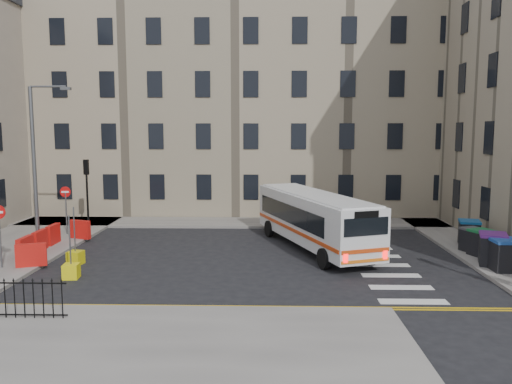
{
  "coord_description": "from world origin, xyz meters",
  "views": [
    {
      "loc": [
        -1.11,
        -23.01,
        5.96
      ],
      "look_at": [
        -1.69,
        1.05,
        3.0
      ],
      "focal_mm": 35.0,
      "sensor_mm": 36.0,
      "label": 1
    }
  ],
  "objects_px": {
    "wheelie_bin_b": "(493,249)",
    "wheelie_bin_e": "(469,233)",
    "wheelie_bin_d": "(473,240)",
    "bus": "(313,218)",
    "wheelie_bin_c": "(483,243)",
    "bollard_yellow": "(71,271)",
    "wheelie_bin_a": "(504,255)",
    "streetlamp": "(34,163)",
    "bollard_chevron": "(76,258)"
  },
  "relations": [
    {
      "from": "wheelie_bin_b",
      "to": "wheelie_bin_e",
      "type": "bearing_deg",
      "value": 101.72
    },
    {
      "from": "wheelie_bin_d",
      "to": "bus",
      "type": "bearing_deg",
      "value": 152.46
    },
    {
      "from": "wheelie_bin_c",
      "to": "bollard_yellow",
      "type": "distance_m",
      "value": 18.36
    },
    {
      "from": "wheelie_bin_c",
      "to": "wheelie_bin_d",
      "type": "distance_m",
      "value": 0.88
    },
    {
      "from": "wheelie_bin_a",
      "to": "wheelie_bin_d",
      "type": "bearing_deg",
      "value": 89.13
    },
    {
      "from": "bus",
      "to": "bollard_yellow",
      "type": "height_order",
      "value": "bus"
    },
    {
      "from": "wheelie_bin_a",
      "to": "wheelie_bin_e",
      "type": "xyz_separation_m",
      "value": [
        0.42,
        4.68,
        -0.03
      ]
    },
    {
      "from": "wheelie_bin_e",
      "to": "bollard_yellow",
      "type": "distance_m",
      "value": 19.18
    },
    {
      "from": "streetlamp",
      "to": "bus",
      "type": "height_order",
      "value": "streetlamp"
    },
    {
      "from": "wheelie_bin_c",
      "to": "wheelie_bin_e",
      "type": "height_order",
      "value": "wheelie_bin_e"
    },
    {
      "from": "wheelie_bin_c",
      "to": "bollard_yellow",
      "type": "height_order",
      "value": "wheelie_bin_c"
    },
    {
      "from": "wheelie_bin_e",
      "to": "bollard_yellow",
      "type": "height_order",
      "value": "wheelie_bin_e"
    },
    {
      "from": "streetlamp",
      "to": "wheelie_bin_a",
      "type": "bearing_deg",
      "value": -11.46
    },
    {
      "from": "bus",
      "to": "bollard_chevron",
      "type": "relative_size",
      "value": 17.22
    },
    {
      "from": "streetlamp",
      "to": "wheelie_bin_c",
      "type": "xyz_separation_m",
      "value": [
        21.92,
        -2.0,
        -3.57
      ]
    },
    {
      "from": "bus",
      "to": "wheelie_bin_e",
      "type": "bearing_deg",
      "value": -16.8
    },
    {
      "from": "bus",
      "to": "bollard_chevron",
      "type": "height_order",
      "value": "bus"
    },
    {
      "from": "wheelie_bin_a",
      "to": "wheelie_bin_e",
      "type": "bearing_deg",
      "value": 84.95
    },
    {
      "from": "bus",
      "to": "wheelie_bin_e",
      "type": "xyz_separation_m",
      "value": [
        7.99,
        0.39,
        -0.81
      ]
    },
    {
      "from": "wheelie_bin_d",
      "to": "wheelie_bin_e",
      "type": "xyz_separation_m",
      "value": [
        0.37,
        1.4,
        0.06
      ]
    },
    {
      "from": "streetlamp",
      "to": "wheelie_bin_d",
      "type": "bearing_deg",
      "value": -2.95
    },
    {
      "from": "wheelie_bin_e",
      "to": "bollard_yellow",
      "type": "relative_size",
      "value": 2.28
    },
    {
      "from": "wheelie_bin_b",
      "to": "bollard_chevron",
      "type": "relative_size",
      "value": 2.6
    },
    {
      "from": "wheelie_bin_c",
      "to": "bollard_chevron",
      "type": "xyz_separation_m",
      "value": [
        -18.66,
        -1.37,
        -0.47
      ]
    },
    {
      "from": "wheelie_bin_a",
      "to": "wheelie_bin_e",
      "type": "distance_m",
      "value": 4.7
    },
    {
      "from": "wheelie_bin_e",
      "to": "bollard_yellow",
      "type": "xyz_separation_m",
      "value": [
        -18.27,
        -5.79,
        -0.49
      ]
    },
    {
      "from": "streetlamp",
      "to": "bollard_yellow",
      "type": "height_order",
      "value": "streetlamp"
    },
    {
      "from": "streetlamp",
      "to": "bollard_yellow",
      "type": "relative_size",
      "value": 13.57
    },
    {
      "from": "wheelie_bin_a",
      "to": "streetlamp",
      "type": "bearing_deg",
      "value": 168.63
    },
    {
      "from": "streetlamp",
      "to": "wheelie_bin_c",
      "type": "distance_m",
      "value": 22.3
    },
    {
      "from": "wheelie_bin_b",
      "to": "wheelie_bin_d",
      "type": "xyz_separation_m",
      "value": [
        0.15,
        2.44,
        -0.13
      ]
    },
    {
      "from": "wheelie_bin_a",
      "to": "bollard_chevron",
      "type": "relative_size",
      "value": 2.22
    },
    {
      "from": "wheelie_bin_b",
      "to": "wheelie_bin_c",
      "type": "xyz_separation_m",
      "value": [
        0.25,
        1.57,
        -0.09
      ]
    },
    {
      "from": "wheelie_bin_c",
      "to": "bollard_chevron",
      "type": "relative_size",
      "value": 2.33
    },
    {
      "from": "wheelie_bin_e",
      "to": "streetlamp",
      "type": "bearing_deg",
      "value": -164.4
    },
    {
      "from": "bus",
      "to": "wheelie_bin_d",
      "type": "relative_size",
      "value": 8.04
    },
    {
      "from": "bollard_yellow",
      "to": "streetlamp",
      "type": "bearing_deg",
      "value": 125.31
    },
    {
      "from": "wheelie_bin_a",
      "to": "wheelie_bin_b",
      "type": "distance_m",
      "value": 0.85
    },
    {
      "from": "wheelie_bin_a",
      "to": "wheelie_bin_d",
      "type": "distance_m",
      "value": 3.29
    },
    {
      "from": "bus",
      "to": "streetlamp",
      "type": "bearing_deg",
      "value": 159.87
    },
    {
      "from": "wheelie_bin_c",
      "to": "bollard_yellow",
      "type": "xyz_separation_m",
      "value": [
        -18.01,
        -3.53,
        -0.47
      ]
    },
    {
      "from": "wheelie_bin_e",
      "to": "wheelie_bin_b",
      "type": "bearing_deg",
      "value": -82.7
    },
    {
      "from": "streetlamp",
      "to": "wheelie_bin_e",
      "type": "bearing_deg",
      "value": 0.7
    },
    {
      "from": "wheelie_bin_b",
      "to": "wheelie_bin_d",
      "type": "bearing_deg",
      "value": 105.9
    },
    {
      "from": "wheelie_bin_e",
      "to": "bollard_yellow",
      "type": "bearing_deg",
      "value": -147.51
    },
    {
      "from": "wheelie_bin_d",
      "to": "bollard_chevron",
      "type": "xyz_separation_m",
      "value": [
        -18.56,
        -2.24,
        -0.43
      ]
    },
    {
      "from": "streetlamp",
      "to": "bollard_yellow",
      "type": "xyz_separation_m",
      "value": [
        3.91,
        -5.52,
        -4.04
      ]
    },
    {
      "from": "wheelie_bin_a",
      "to": "bollard_yellow",
      "type": "relative_size",
      "value": 2.22
    },
    {
      "from": "bollard_yellow",
      "to": "bollard_chevron",
      "type": "distance_m",
      "value": 2.25
    },
    {
      "from": "bus",
      "to": "wheelie_bin_b",
      "type": "distance_m",
      "value": 8.27
    }
  ]
}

